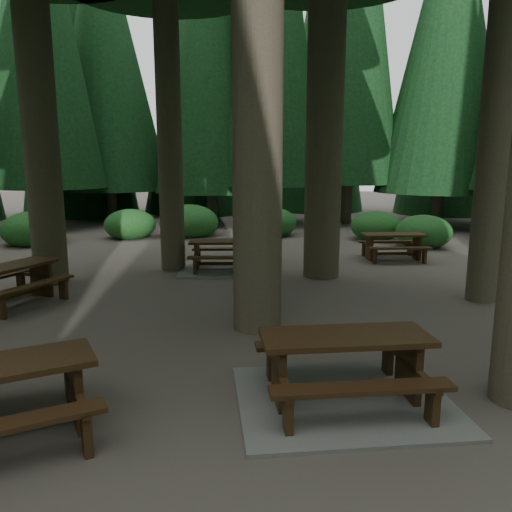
{
  "coord_description": "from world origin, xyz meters",
  "views": [
    {
      "loc": [
        0.84,
        -8.21,
        2.89
      ],
      "look_at": [
        0.77,
        1.15,
        1.1
      ],
      "focal_mm": 35.0,
      "sensor_mm": 36.0,
      "label": 1
    }
  ],
  "objects_px": {
    "picnic_table_a": "(344,379)",
    "picnic_table_c": "(225,260)",
    "picnic_table_d": "(393,242)",
    "picnic_table_b": "(10,279)"
  },
  "relations": [
    {
      "from": "picnic_table_a",
      "to": "picnic_table_c",
      "type": "height_order",
      "value": "picnic_table_a"
    },
    {
      "from": "picnic_table_a",
      "to": "picnic_table_d",
      "type": "relative_size",
      "value": 1.48
    },
    {
      "from": "picnic_table_c",
      "to": "picnic_table_b",
      "type": "bearing_deg",
      "value": -143.5
    },
    {
      "from": "picnic_table_a",
      "to": "picnic_table_d",
      "type": "bearing_deg",
      "value": 65.17
    },
    {
      "from": "picnic_table_a",
      "to": "picnic_table_d",
      "type": "height_order",
      "value": "picnic_table_a"
    },
    {
      "from": "picnic_table_a",
      "to": "picnic_table_b",
      "type": "distance_m",
      "value": 7.35
    },
    {
      "from": "picnic_table_a",
      "to": "picnic_table_b",
      "type": "relative_size",
      "value": 1.19
    },
    {
      "from": "picnic_table_a",
      "to": "picnic_table_c",
      "type": "bearing_deg",
      "value": 98.04
    },
    {
      "from": "picnic_table_c",
      "to": "picnic_table_d",
      "type": "xyz_separation_m",
      "value": [
        4.88,
        1.51,
        0.24
      ]
    },
    {
      "from": "picnic_table_b",
      "to": "picnic_table_c",
      "type": "bearing_deg",
      "value": -27.18
    }
  ]
}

